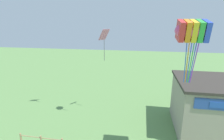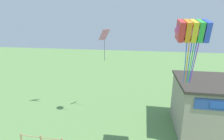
# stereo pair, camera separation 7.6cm
# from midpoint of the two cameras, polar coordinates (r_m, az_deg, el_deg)

# --- Properties ---
(kite_rainbow_parafoil) EXTENTS (2.15, 1.45, 4.04)m
(kite_rainbow_parafoil) POSITION_cam_midpoint_polar(r_m,az_deg,el_deg) (11.94, 24.98, 11.48)
(kite_rainbow_parafoil) COLOR #E54C8C
(kite_pink_diamond) EXTENTS (1.19, 1.25, 3.32)m
(kite_pink_diamond) POSITION_cam_midpoint_polar(r_m,az_deg,el_deg) (18.57, -2.39, 10.62)
(kite_pink_diamond) COLOR pink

